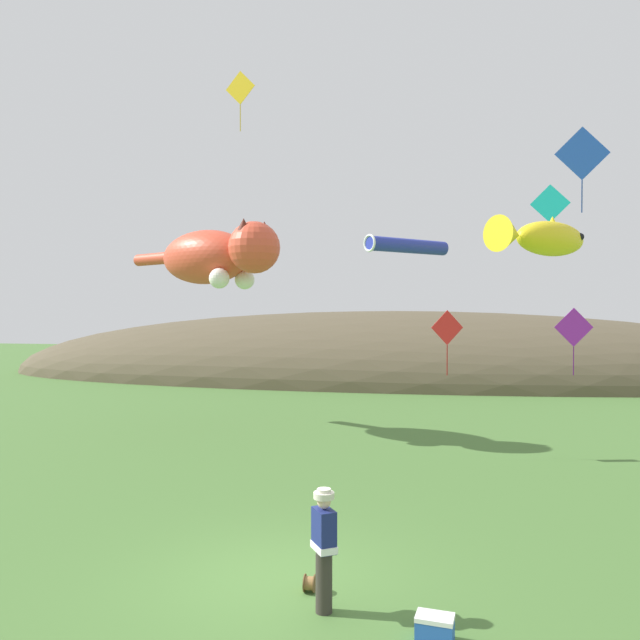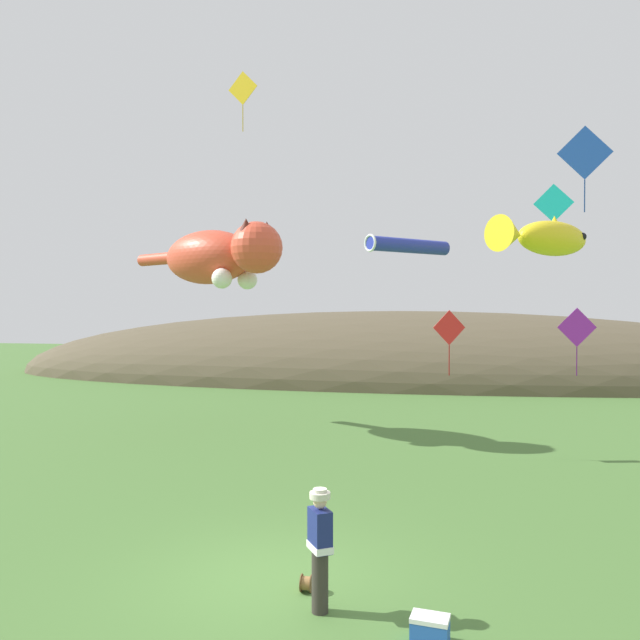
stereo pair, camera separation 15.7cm
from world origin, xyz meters
The scene contains 13 objects.
ground_plane centered at (0.00, 0.00, 0.00)m, with size 120.00×120.00×0.00m, color #477033.
distant_hill_ridge centered at (1.36, 29.81, 0.00)m, with size 52.17×15.63×8.42m.
festival_attendant centered at (0.96, -0.90, 0.95)m, with size 0.44×0.49×1.77m.
kite_spool centered at (0.63, -0.32, 0.13)m, with size 0.17×0.27×0.27m.
picnic_cooler centered at (2.52, -1.45, 0.18)m, with size 0.53×0.39×0.36m.
kite_giant_cat centered at (-5.10, 11.34, 6.18)m, with size 6.75×4.33×2.28m.
kite_fish_windsock centered at (5.18, 7.07, 6.16)m, with size 3.01×3.04×1.04m.
kite_tube_streamer centered at (1.81, 6.24, 5.93)m, with size 2.07×2.05×0.44m.
kite_diamond_red centered at (2.87, 9.22, 3.76)m, with size 0.94×0.47×1.94m.
kite_diamond_violet centered at (6.80, 11.05, 3.74)m, with size 1.21×0.23×2.13m.
kite_diamond_blue centered at (6.52, 8.77, 8.64)m, with size 1.48×0.06×2.38m.
kite_diamond_teal centered at (6.38, 12.84, 7.93)m, with size 1.30×0.20×2.21m.
kite_diamond_gold centered at (-3.99, 10.74, 11.79)m, with size 1.11×0.28×2.03m.
Camera 2 is at (2.66, -9.57, 4.34)m, focal length 35.00 mm.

